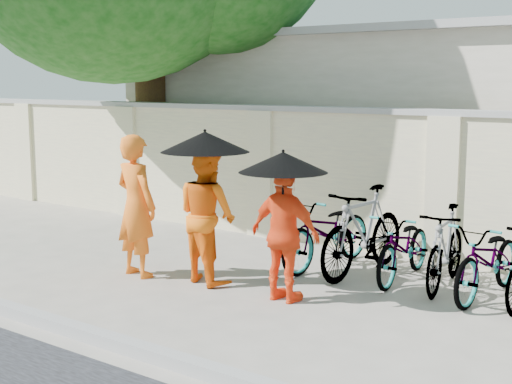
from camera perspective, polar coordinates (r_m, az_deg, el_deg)
The scene contains 13 objects.
ground at distance 8.54m, azimuth -6.20°, elevation -7.91°, with size 80.00×80.00×0.00m, color #A79E92.
kerb at distance 7.42m, azimuth -15.21°, elevation -10.31°, with size 40.00×0.16×0.12m, color #949494.
compound_wall at distance 10.38m, azimuth 9.87°, elevation 0.67°, with size 20.00×0.30×2.00m, color beige.
monk_left at distance 9.10m, azimuth -9.57°, elevation -1.09°, with size 0.66×0.43×1.80m, color orange.
monk_center at distance 8.74m, azimuth -3.95°, elevation -1.84°, with size 0.81×0.63×1.67m, color orange.
parasol_center at distance 8.52m, azimuth -4.10°, elevation 4.02°, with size 1.07×1.07×0.91m.
monk_right at distance 7.95m, azimuth 2.35°, elevation -3.42°, with size 0.90×0.37×1.53m, color #FF4817.
parasol_right at distance 7.74m, azimuth 2.18°, elevation 2.39°, with size 0.98×0.98×0.83m.
bike_0 at distance 9.49m, azimuth 5.76°, elevation -3.18°, with size 0.64×1.84×0.97m, color #A2A2A2.
bike_1 at distance 9.18m, azimuth 8.57°, elevation -3.11°, with size 0.53×1.89×1.13m, color #A2A2A2.
bike_2 at distance 9.03m, azimuth 11.79°, elevation -4.28°, with size 0.57×1.64×0.86m, color #A2A2A2.
bike_3 at distance 8.78m, azimuth 14.93°, elevation -4.36°, with size 0.46×1.64×0.99m, color #A2A2A2.
bike_4 at distance 8.54m, azimuth 18.14°, elevation -5.16°, with size 0.60×1.72×0.90m, color #A2A2A2.
Camera 1 is at (5.53, -6.03, 2.46)m, focal length 50.00 mm.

